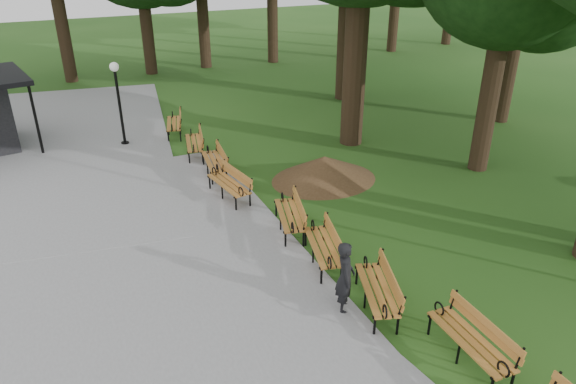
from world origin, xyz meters
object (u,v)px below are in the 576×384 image
person (345,277)px  bench_4 (323,247)px  bench_5 (289,215)px  bench_3 (377,289)px  lamp_post (117,86)px  bench_6 (229,184)px  bench_2 (470,341)px  bench_8 (194,143)px  dirt_mound (324,168)px  bench_7 (214,161)px  bench_9 (174,124)px

person → bench_4: bearing=13.5°
bench_5 → bench_3: bearing=20.2°
lamp_post → bench_6: (1.85, -5.82, -1.72)m
bench_2 → bench_3: same height
person → bench_6: 5.77m
bench_2 → bench_8: size_ratio=1.00×
bench_2 → bench_6: same height
dirt_mound → bench_4: (-2.37, -4.03, 0.05)m
bench_2 → bench_3: 2.03m
dirt_mound → bench_6: 3.09m
bench_4 → bench_6: (-0.72, 4.12, 0.00)m
person → lamp_post: size_ratio=0.52×
bench_8 → bench_7: bearing=15.9°
dirt_mound → bench_4: size_ratio=1.47×
bench_6 → bench_7: (0.19, 1.81, 0.00)m
dirt_mound → bench_2: size_ratio=1.47×
lamp_post → bench_4: bearing=-75.5°
bench_4 → bench_8: (-0.60, 7.82, 0.00)m
bench_4 → bench_7: bearing=-158.5°
lamp_post → bench_3: size_ratio=1.57×
bench_3 → bench_8: bearing=-153.8°
dirt_mound → bench_8: bench_8 is taller
bench_4 → bench_5: 1.69m
lamp_post → bench_3: bearing=-77.0°
dirt_mound → bench_6: bearing=178.4°
lamp_post → bench_9: size_ratio=1.57×
dirt_mound → bench_2: (-1.61, -7.85, 0.05)m
bench_4 → bench_8: size_ratio=1.00×
dirt_mound → bench_8: size_ratio=1.47×
bench_5 → bench_7: 4.27m
bench_5 → bench_6: (-0.71, 2.43, 0.00)m
bench_2 → lamp_post: bearing=-162.4°
bench_8 → bench_9: 2.38m
bench_5 → bench_9: (-0.65, 8.52, 0.00)m
person → bench_2: bearing=-122.4°
dirt_mound → person: bearing=-116.4°
bench_6 → bench_8: same height
bench_2 → bench_8: 11.72m
bench_3 → bench_6: size_ratio=1.00×
lamp_post → bench_5: (2.56, -8.25, -1.72)m
person → bench_8: (-0.16, 9.46, -0.33)m
dirt_mound → bench_9: size_ratio=1.47×
person → bench_7: (-0.09, 7.56, -0.33)m
bench_7 → bench_6: bearing=2.7°
bench_5 → bench_9: size_ratio=1.00×
bench_3 → bench_2: bearing=38.8°
bench_5 → person: bearing=10.0°
lamp_post → bench_8: lamp_post is taller
bench_7 → bench_3: bearing=13.7°
bench_3 → bench_8: size_ratio=1.00×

